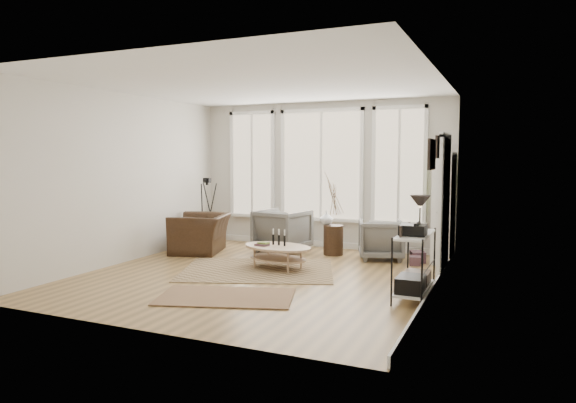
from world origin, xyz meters
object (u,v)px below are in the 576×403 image
at_px(side_table, 334,215).
at_px(accent_chair, 201,233).
at_px(coffee_table, 277,251).
at_px(bookcase, 444,207).
at_px(armchair_right, 381,239).
at_px(armchair_left, 283,230).
at_px(low_shelf, 414,258).

relative_size(side_table, accent_chair, 1.38).
bearing_deg(coffee_table, bookcase, 35.38).
bearing_deg(accent_chair, coffee_table, 52.82).
distance_m(side_table, accent_chair, 2.55).
bearing_deg(armchair_right, accent_chair, -6.32).
distance_m(bookcase, accent_chair, 4.49).
relative_size(coffee_table, armchair_right, 1.68).
distance_m(armchair_left, accent_chair, 1.57).
height_order(low_shelf, armchair_right, low_shelf).
bearing_deg(coffee_table, armchair_right, 46.90).
height_order(low_shelf, coffee_table, low_shelf).
bearing_deg(low_shelf, side_table, 128.99).
height_order(armchair_left, armchair_right, armchair_left).
height_order(side_table, accent_chair, side_table).
height_order(bookcase, side_table, bookcase).
distance_m(bookcase, side_table, 1.96).
xyz_separation_m(low_shelf, coffee_table, (-2.34, 0.82, -0.22)).
relative_size(bookcase, armchair_right, 2.64).
xyz_separation_m(bookcase, armchair_left, (-2.93, -0.28, -0.55)).
xyz_separation_m(armchair_right, accent_chair, (-3.31, -0.72, 0.01)).
bearing_deg(accent_chair, bookcase, 85.99).
xyz_separation_m(low_shelf, side_table, (-1.88, 2.33, 0.23)).
height_order(armchair_right, side_table, side_table).
xyz_separation_m(low_shelf, armchair_left, (-2.88, 2.24, -0.10)).
bearing_deg(coffee_table, armchair_left, 110.88).
bearing_deg(bookcase, accent_chair, -167.48).
height_order(bookcase, accent_chair, bookcase).
distance_m(low_shelf, accent_chair, 4.57).
xyz_separation_m(coffee_table, armchair_left, (-0.54, 1.42, 0.11)).
relative_size(low_shelf, armchair_left, 1.45).
relative_size(bookcase, armchair_left, 2.29).
height_order(coffee_table, armchair_right, armchair_right).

